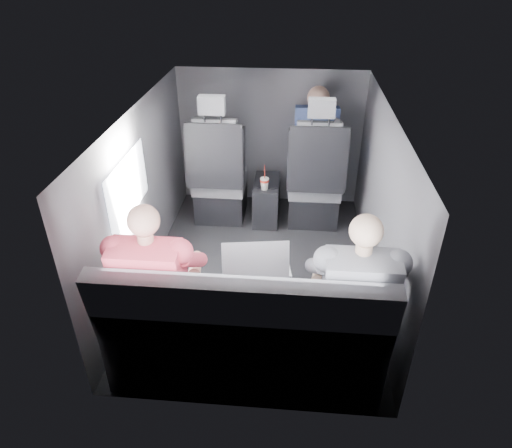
# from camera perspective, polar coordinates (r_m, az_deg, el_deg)

# --- Properties ---
(floor) EXTENTS (2.60, 2.60, 0.00)m
(floor) POSITION_cam_1_polar(r_m,az_deg,el_deg) (3.80, 0.39, -5.99)
(floor) COLOR black
(floor) RESTS_ON ground
(ceiling) EXTENTS (2.60, 2.60, 0.00)m
(ceiling) POSITION_cam_1_polar(r_m,az_deg,el_deg) (3.17, 0.48, 13.79)
(ceiling) COLOR #B2B2AD
(ceiling) RESTS_ON panel_back
(panel_left) EXTENTS (0.02, 2.60, 1.35)m
(panel_left) POSITION_cam_1_polar(r_m,az_deg,el_deg) (3.61, -13.98, 3.50)
(panel_left) COLOR #56565B
(panel_left) RESTS_ON floor
(panel_right) EXTENTS (0.02, 2.60, 1.35)m
(panel_right) POSITION_cam_1_polar(r_m,az_deg,el_deg) (3.49, 15.34, 2.27)
(panel_right) COLOR #56565B
(panel_right) RESTS_ON floor
(panel_front) EXTENTS (1.80, 0.02, 1.35)m
(panel_front) POSITION_cam_1_polar(r_m,az_deg,el_deg) (4.62, 1.76, 10.67)
(panel_front) COLOR #56565B
(panel_front) RESTS_ON floor
(panel_back) EXTENTS (1.80, 0.02, 1.35)m
(panel_back) POSITION_cam_1_polar(r_m,az_deg,el_deg) (2.38, -2.17, -12.05)
(panel_back) COLOR #56565B
(panel_back) RESTS_ON floor
(side_window) EXTENTS (0.02, 0.75, 0.42)m
(side_window) POSITION_cam_1_polar(r_m,az_deg,el_deg) (3.25, -15.69, 4.50)
(side_window) COLOR white
(side_window) RESTS_ON panel_left
(seatbelt) EXTENTS (0.35, 0.11, 0.59)m
(seatbelt) POSITION_cam_1_polar(r_m,az_deg,el_deg) (3.98, 7.78, 8.86)
(seatbelt) COLOR black
(seatbelt) RESTS_ON front_seat_right
(front_seat_left) EXTENTS (0.52, 0.58, 1.26)m
(front_seat_left) POSITION_cam_1_polar(r_m,az_deg,el_deg) (4.35, -4.62, 5.30)
(front_seat_left) COLOR black
(front_seat_left) RESTS_ON floor
(front_seat_right) EXTENTS (0.52, 0.58, 1.26)m
(front_seat_right) POSITION_cam_1_polar(r_m,az_deg,el_deg) (4.30, 7.34, 4.81)
(front_seat_right) COLOR black
(front_seat_right) RESTS_ON floor
(center_console) EXTENTS (0.24, 0.48, 0.41)m
(center_console) POSITION_cam_1_polar(r_m,az_deg,el_deg) (4.43, 1.33, 3.00)
(center_console) COLOR black
(center_console) RESTS_ON floor
(rear_bench) EXTENTS (1.60, 0.57, 0.92)m
(rear_bench) POSITION_cam_1_polar(r_m,az_deg,el_deg) (2.80, -1.41, -14.16)
(rear_bench) COLOR slate
(rear_bench) RESTS_ON floor
(soda_cup) EXTENTS (0.08, 0.08, 0.24)m
(soda_cup) POSITION_cam_1_polar(r_m,az_deg,el_deg) (4.17, 1.07, 5.12)
(soda_cup) COLOR white
(soda_cup) RESTS_ON center_console
(laptop_white) EXTENTS (0.35, 0.34, 0.23)m
(laptop_white) POSITION_cam_1_polar(r_m,az_deg,el_deg) (2.87, -12.30, -5.22)
(laptop_white) COLOR silver
(laptop_white) RESTS_ON passenger_rear_left
(laptop_silver) EXTENTS (0.43, 0.40, 0.28)m
(laptop_silver) POSITION_cam_1_polar(r_m,az_deg,el_deg) (2.81, 0.16, -5.11)
(laptop_silver) COLOR silver
(laptop_silver) RESTS_ON rear_bench
(laptop_black) EXTENTS (0.43, 0.43, 0.26)m
(laptop_black) POSITION_cam_1_polar(r_m,az_deg,el_deg) (2.77, 11.32, -6.53)
(laptop_black) COLOR black
(laptop_black) RESTS_ON passenger_rear_right
(passenger_rear_left) EXTENTS (0.48, 0.61, 1.20)m
(passenger_rear_left) POSITION_cam_1_polar(r_m,az_deg,el_deg) (2.76, -11.97, -7.26)
(passenger_rear_left) COLOR #2F2F33
(passenger_rear_left) RESTS_ON rear_bench
(passenger_rear_right) EXTENTS (0.48, 0.61, 1.20)m
(passenger_rear_right) POSITION_cam_1_polar(r_m,az_deg,el_deg) (2.68, 12.05, -8.58)
(passenger_rear_right) COLOR navy
(passenger_rear_right) RESTS_ON rear_bench
(passenger_front_right) EXTENTS (0.40, 0.40, 0.82)m
(passenger_front_right) POSITION_cam_1_polar(r_m,az_deg,el_deg) (4.40, 7.44, 10.43)
(passenger_front_right) COLOR navy
(passenger_front_right) RESTS_ON front_seat_right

